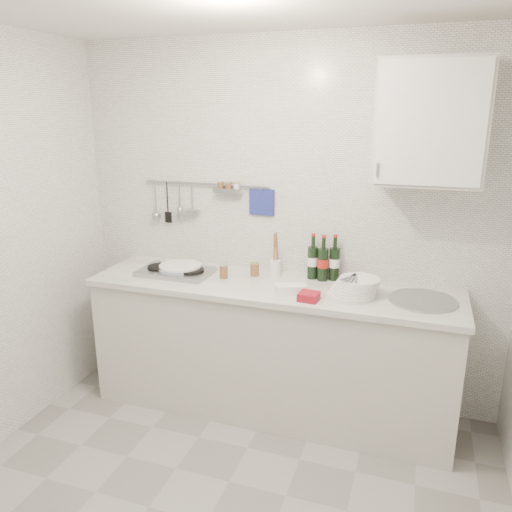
{
  "coord_description": "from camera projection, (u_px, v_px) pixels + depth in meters",
  "views": [
    {
      "loc": [
        0.9,
        -1.87,
        2.02
      ],
      "look_at": [
        -0.04,
        0.9,
        1.17
      ],
      "focal_mm": 35.0,
      "sensor_mm": 36.0,
      "label": 1
    }
  ],
  "objects": [
    {
      "name": "counter",
      "position": [
        271.0,
        351.0,
        3.42
      ],
      "size": [
        2.44,
        0.64,
        0.96
      ],
      "color": "#BBB6AC",
      "rests_on": "floor"
    },
    {
      "name": "back_wall",
      "position": [
        284.0,
        226.0,
        3.46
      ],
      "size": [
        3.0,
        0.02,
        2.5
      ],
      "primitive_type": "cube",
      "color": "silver",
      "rests_on": "floor"
    },
    {
      "name": "butter_dish",
      "position": [
        291.0,
        289.0,
        3.11
      ],
      "size": [
        0.22,
        0.16,
        0.06
      ],
      "primitive_type": "cube",
      "rotation": [
        0.0,
        0.0,
        0.38
      ],
      "color": "white",
      "rests_on": "counter"
    },
    {
      "name": "wall_rail",
      "position": [
        203.0,
        197.0,
        3.56
      ],
      "size": [
        0.98,
        0.09,
        0.34
      ],
      "color": "#93969B",
      "rests_on": "back_wall"
    },
    {
      "name": "wine_bottles",
      "position": [
        323.0,
        257.0,
        3.34
      ],
      "size": [
        0.22,
        0.11,
        0.31
      ],
      "rotation": [
        0.0,
        0.0,
        0.1
      ],
      "color": "black",
      "rests_on": "counter"
    },
    {
      "name": "plate_stack_hob",
      "position": [
        179.0,
        269.0,
        3.51
      ],
      "size": [
        0.33,
        0.32,
        0.06
      ],
      "rotation": [
        0.0,
        0.0,
        -0.43
      ],
      "color": "#44599C",
      "rests_on": "counter"
    },
    {
      "name": "utensil_crock",
      "position": [
        275.0,
        266.0,
        3.42
      ],
      "size": [
        0.08,
        0.08,
        0.32
      ],
      "rotation": [
        0.0,
        0.0,
        -0.11
      ],
      "color": "white",
      "rests_on": "counter"
    },
    {
      "name": "jar_a",
      "position": [
        255.0,
        269.0,
        3.44
      ],
      "size": [
        0.07,
        0.07,
        0.1
      ],
      "rotation": [
        0.0,
        0.0,
        0.18
      ],
      "color": "brown",
      "rests_on": "counter"
    },
    {
      "name": "jar_d",
      "position": [
        224.0,
        271.0,
        3.39
      ],
      "size": [
        0.06,
        0.06,
        0.1
      ],
      "rotation": [
        0.0,
        0.0,
        0.38
      ],
      "color": "brown",
      "rests_on": "counter"
    },
    {
      "name": "jar_c",
      "position": [
        345.0,
        280.0,
        3.23
      ],
      "size": [
        0.06,
        0.06,
        0.08
      ],
      "rotation": [
        0.0,
        0.0,
        0.25
      ],
      "color": "brown",
      "rests_on": "counter"
    },
    {
      "name": "strawberry_punnet",
      "position": [
        309.0,
        297.0,
        3.0
      ],
      "size": [
        0.13,
        0.13,
        0.05
      ],
      "primitive_type": "cube",
      "rotation": [
        0.0,
        0.0,
        -0.09
      ],
      "color": "#A31228",
      "rests_on": "counter"
    },
    {
      "name": "wall_cabinet",
      "position": [
        431.0,
        123.0,
        2.82
      ],
      "size": [
        0.6,
        0.38,
        0.7
      ],
      "color": "#BBB6AC",
      "rests_on": "back_wall"
    },
    {
      "name": "plate_stack_sink",
      "position": [
        355.0,
        288.0,
        3.06
      ],
      "size": [
        0.32,
        0.3,
        0.12
      ],
      "rotation": [
        0.0,
        0.0,
        -0.15
      ],
      "color": "white",
      "rests_on": "counter"
    },
    {
      "name": "jar_b",
      "position": [
        361.0,
        278.0,
        3.31
      ],
      "size": [
        0.06,
        0.06,
        0.07
      ],
      "rotation": [
        0.0,
        0.0,
        0.26
      ],
      "color": "brown",
      "rests_on": "counter"
    }
  ]
}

